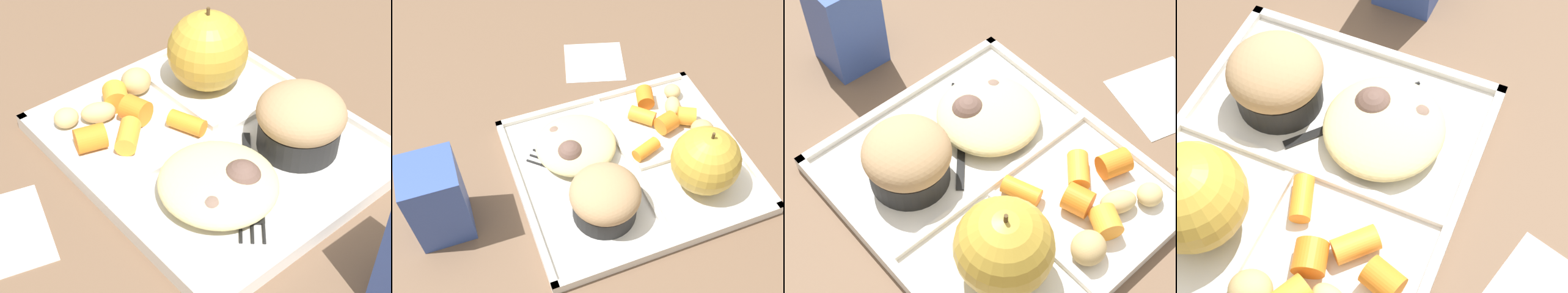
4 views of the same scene
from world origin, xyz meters
TOP-DOWN VIEW (x-y plane):
  - ground at (0.00, 0.00)m, footprint 6.00×6.00m
  - lunch_tray at (-0.00, 0.00)m, footprint 0.31×0.27m
  - green_apple at (-0.07, 0.06)m, footprint 0.09×0.09m
  - bran_muffin at (0.06, 0.06)m, footprint 0.09×0.09m
  - carrot_slice_center at (-0.05, -0.07)m, footprint 0.04×0.04m
  - carrot_slice_back at (-0.11, -0.04)m, footprint 0.03×0.03m
  - carrot_slice_small at (-0.03, -0.01)m, footprint 0.04×0.03m
  - carrot_slice_large at (-0.07, -0.10)m, footprint 0.03×0.04m
  - carrot_slice_tilted at (-0.07, -0.04)m, footprint 0.03×0.03m
  - potato_chunk_large at (-0.10, -0.07)m, footprint 0.04×0.04m
  - potato_chunk_wedge at (-0.11, -0.01)m, footprint 0.04×0.04m
  - potato_chunk_golden at (-0.11, -0.10)m, footprint 0.03×0.03m
  - egg_noodle_pile at (0.06, -0.05)m, footprint 0.11×0.11m
  - meatball_front at (0.07, -0.03)m, footprint 0.04×0.04m
  - meatball_center at (0.08, -0.07)m, footprint 0.03×0.03m
  - plastic_fork at (0.08, -0.02)m, footprint 0.12×0.11m

SIDE VIEW (x-z plane):
  - ground at x=0.00m, z-range 0.00..0.00m
  - lunch_tray at x=0.00m, z-range 0.00..0.01m
  - plastic_fork at x=0.08m, z-range 0.01..0.01m
  - carrot_slice_small at x=-0.03m, z-range 0.01..0.03m
  - potato_chunk_golden at x=-0.11m, z-range 0.01..0.03m
  - potato_chunk_large at x=-0.10m, z-range 0.01..0.03m
  - carrot_slice_center at x=-0.05m, z-range 0.01..0.03m
  - carrot_slice_large at x=-0.07m, z-range 0.01..0.04m
  - carrot_slice_back at x=-0.11m, z-range 0.01..0.04m
  - carrot_slice_tilted at x=-0.07m, z-range 0.01..0.04m
  - potato_chunk_wedge at x=-0.11m, z-range 0.01..0.04m
  - meatball_center at x=0.08m, z-range 0.01..0.04m
  - egg_noodle_pile at x=0.06m, z-range 0.01..0.04m
  - meatball_front at x=0.07m, z-range 0.01..0.05m
  - bran_muffin at x=0.06m, z-range 0.01..0.08m
  - green_apple at x=-0.07m, z-range 0.01..0.10m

